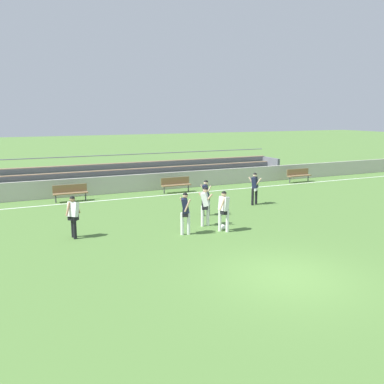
# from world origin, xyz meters

# --- Properties ---
(ground_plane) EXTENTS (160.00, 160.00, 0.00)m
(ground_plane) POSITION_xyz_m (0.00, 0.00, 0.00)
(ground_plane) COLOR #517A38
(field_line_sideline) EXTENTS (44.00, 0.12, 0.01)m
(field_line_sideline) POSITION_xyz_m (0.00, 12.86, 0.00)
(field_line_sideline) COLOR white
(field_line_sideline) RESTS_ON ground
(sideline_wall) EXTENTS (48.00, 0.16, 1.04)m
(sideline_wall) POSITION_xyz_m (0.00, 14.64, 0.52)
(sideline_wall) COLOR #BCB7AD
(sideline_wall) RESTS_ON ground
(bleacher_stand) EXTENTS (24.96, 2.45, 1.97)m
(bleacher_stand) POSITION_xyz_m (-1.39, 16.66, 0.80)
(bleacher_stand) COLOR #897051
(bleacher_stand) RESTS_ON ground
(bench_centre_sideline) EXTENTS (1.80, 0.40, 0.90)m
(bench_centre_sideline) POSITION_xyz_m (11.10, 13.39, 0.55)
(bench_centre_sideline) COLOR olive
(bench_centre_sideline) RESTS_ON ground
(bench_near_bin) EXTENTS (1.80, 0.40, 0.90)m
(bench_near_bin) POSITION_xyz_m (-4.13, 13.39, 0.55)
(bench_near_bin) COLOR olive
(bench_near_bin) RESTS_ON ground
(bench_far_right) EXTENTS (1.80, 0.40, 0.90)m
(bench_far_right) POSITION_xyz_m (2.00, 13.39, 0.55)
(bench_far_right) COLOR olive
(bench_far_right) RESTS_ON ground
(player_dark_trailing_run) EXTENTS (0.44, 0.57, 1.68)m
(player_dark_trailing_run) POSITION_xyz_m (-1.01, 5.12, 1.00)
(player_dark_trailing_run) COLOR white
(player_dark_trailing_run) RESTS_ON ground
(player_white_overlapping) EXTENTS (0.62, 0.45, 1.66)m
(player_white_overlapping) POSITION_xyz_m (0.55, 4.87, 0.99)
(player_white_overlapping) COLOR white
(player_white_overlapping) RESTS_ON ground
(player_white_wide_right) EXTENTS (0.63, 0.50, 1.63)m
(player_white_wide_right) POSITION_xyz_m (-5.04, 6.47, 0.97)
(player_white_wide_right) COLOR black
(player_white_wide_right) RESTS_ON ground
(player_dark_wide_left) EXTENTS (0.48, 0.72, 1.67)m
(player_dark_wide_left) POSITION_xyz_m (4.42, 8.60, 0.99)
(player_dark_wide_left) COLOR black
(player_dark_wide_left) RESTS_ON ground
(player_white_dropping_back) EXTENTS (0.51, 0.66, 1.66)m
(player_white_dropping_back) POSITION_xyz_m (0.26, 5.94, 0.99)
(player_white_dropping_back) COLOR white
(player_white_dropping_back) RESTS_ON ground
(player_dark_deep_cover) EXTENTS (0.47, 0.62, 1.67)m
(player_dark_deep_cover) POSITION_xyz_m (1.07, 7.52, 0.99)
(player_dark_deep_cover) COLOR black
(player_dark_deep_cover) RESTS_ON ground
(soccer_ball) EXTENTS (0.22, 0.22, 0.22)m
(soccer_ball) POSITION_xyz_m (0.65, 5.12, 0.11)
(soccer_ball) COLOR white
(soccer_ball) RESTS_ON ground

